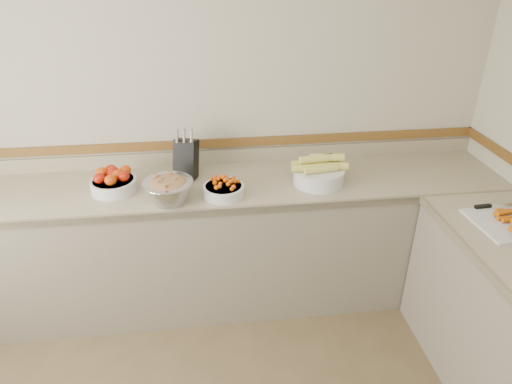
{
  "coord_description": "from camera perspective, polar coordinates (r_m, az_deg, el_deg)",
  "views": [
    {
      "loc": [
        0.07,
        -0.91,
        2.23
      ],
      "look_at": [
        0.35,
        1.35,
        1.0
      ],
      "focal_mm": 32.0,
      "sensor_mm": 36.0,
      "label": 1
    }
  ],
  "objects": [
    {
      "name": "rhubarb_bowl",
      "position": [
        2.69,
        -10.9,
        0.32
      ],
      "size": [
        0.3,
        0.3,
        0.17
      ],
      "color": "#B2B2BA",
      "rests_on": "counter_back"
    },
    {
      "name": "corn_bowl",
      "position": [
        2.91,
        7.85,
        2.45
      ],
      "size": [
        0.36,
        0.32,
        0.19
      ],
      "color": "silver",
      "rests_on": "counter_back"
    },
    {
      "name": "cherry_tomato_bowl",
      "position": [
        2.75,
        -4.08,
        0.44
      ],
      "size": [
        0.25,
        0.25,
        0.13
      ],
      "color": "silver",
      "rests_on": "counter_back"
    },
    {
      "name": "tomato_bowl",
      "position": [
        2.92,
        -17.39,
        1.3
      ],
      "size": [
        0.28,
        0.28,
        0.14
      ],
      "color": "silver",
      "rests_on": "counter_back"
    },
    {
      "name": "back_wall",
      "position": [
        3.06,
        -8.19,
        10.36
      ],
      "size": [
        4.0,
        0.0,
        4.0
      ],
      "primitive_type": "plane",
      "rotation": [
        1.57,
        0.0,
        0.0
      ],
      "color": "#B1A992",
      "rests_on": "ground_plane"
    },
    {
      "name": "knife_block",
      "position": [
        2.96,
        -8.74,
        4.24
      ],
      "size": [
        0.19,
        0.2,
        0.33
      ],
      "color": "black",
      "rests_on": "counter_back"
    },
    {
      "name": "counter_back",
      "position": [
        3.14,
        -7.15,
        -6.37
      ],
      "size": [
        4.0,
        0.65,
        1.08
      ],
      "color": "gray",
      "rests_on": "ground_plane"
    }
  ]
}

